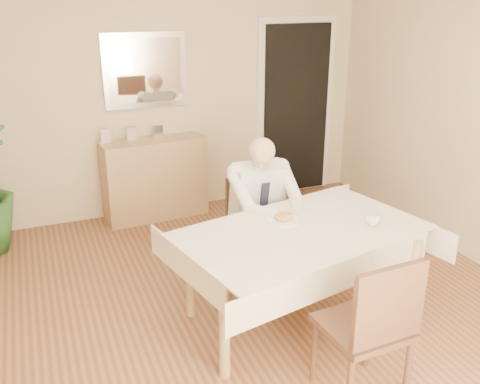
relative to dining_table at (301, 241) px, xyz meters
name	(u,v)px	position (x,y,z in m)	size (l,w,h in m)	color
room	(260,159)	(-0.32, 0.02, 0.63)	(5.00, 5.02, 2.60)	brown
doorway	(295,110)	(1.23, 2.48, 0.33)	(0.96, 0.07, 2.10)	white
mirror	(145,71)	(-0.50, 2.49, 0.88)	(0.86, 0.04, 0.76)	silver
dining_table	(301,241)	(0.00, 0.00, 0.00)	(1.93, 1.38, 0.75)	#A0845A
chair_far	(252,220)	(0.00, 0.87, -0.20)	(0.41, 0.41, 0.83)	#3C2419
chair_near	(373,323)	(-0.01, -0.90, -0.11)	(0.49, 0.49, 0.98)	#3C2419
seated_man	(266,208)	(0.00, 0.59, 0.02)	(0.48, 0.72, 1.24)	silver
plate	(283,219)	(-0.05, 0.19, 0.09)	(0.26, 0.26, 0.02)	white
food	(283,217)	(-0.05, 0.19, 0.11)	(0.14, 0.14, 0.06)	olive
knife	(292,219)	(-0.01, 0.13, 0.11)	(0.01, 0.01, 0.13)	silver
fork	(282,221)	(-0.09, 0.13, 0.11)	(0.01, 0.01, 0.13)	silver
coffee_mug	(372,219)	(0.51, -0.12, 0.13)	(0.11, 0.11, 0.09)	white
sideboard	(155,179)	(-0.50, 2.34, -0.24)	(1.08, 0.37, 0.86)	#A0845A
photo_frame_left	(106,136)	(-0.97, 2.40, 0.26)	(0.10, 0.02, 0.14)	silver
photo_frame_center	(132,134)	(-0.71, 2.40, 0.26)	(0.10, 0.02, 0.14)	silver
photo_frame_right	(158,132)	(-0.44, 2.37, 0.26)	(0.10, 0.02, 0.14)	silver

